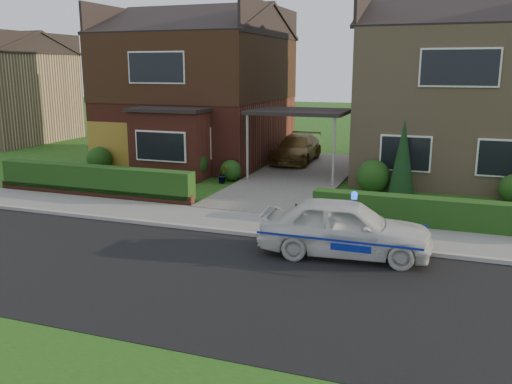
% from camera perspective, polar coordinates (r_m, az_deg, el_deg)
% --- Properties ---
extents(ground, '(120.00, 120.00, 0.00)m').
position_cam_1_polar(ground, '(12.25, -9.50, -8.28)').
color(ground, '#174813').
rests_on(ground, ground).
extents(road, '(60.00, 6.00, 0.02)m').
position_cam_1_polar(road, '(12.25, -9.50, -8.28)').
color(road, black).
rests_on(road, ground).
extents(kerb, '(60.00, 0.16, 0.12)m').
position_cam_1_polar(kerb, '(14.81, -3.75, -4.11)').
color(kerb, '#9E9993').
rests_on(kerb, ground).
extents(sidewalk, '(60.00, 2.00, 0.10)m').
position_cam_1_polar(sidewalk, '(15.74, -2.22, -3.10)').
color(sidewalk, slate).
rests_on(sidewalk, ground).
extents(driveway, '(3.80, 12.00, 0.12)m').
position_cam_1_polar(driveway, '(22.10, 4.51, 1.60)').
color(driveway, '#666059').
rests_on(driveway, ground).
extents(house_left, '(7.50, 9.53, 7.25)m').
position_cam_1_polar(house_left, '(26.44, -6.02, 11.63)').
color(house_left, maroon).
rests_on(house_left, ground).
extents(house_right, '(7.50, 8.06, 7.25)m').
position_cam_1_polar(house_right, '(23.91, 20.43, 10.41)').
color(house_right, '#987D5D').
rests_on(house_right, ground).
extents(carport_link, '(3.80, 3.00, 2.77)m').
position_cam_1_polar(carport_link, '(21.69, 4.60, 8.32)').
color(carport_link, black).
rests_on(carport_link, ground).
extents(garage_door, '(2.20, 0.10, 2.10)m').
position_cam_1_polar(garage_door, '(24.51, -15.12, 4.67)').
color(garage_door, olive).
rests_on(garage_door, ground).
extents(dwarf_wall, '(7.70, 0.25, 0.36)m').
position_cam_1_polar(dwarf_wall, '(19.53, -16.83, -0.08)').
color(dwarf_wall, maroon).
rests_on(dwarf_wall, ground).
extents(hedge_left, '(7.50, 0.55, 0.90)m').
position_cam_1_polar(hedge_left, '(19.69, -16.54, -0.49)').
color(hedge_left, '#183611').
rests_on(hedge_left, ground).
extents(hedge_right, '(7.50, 0.55, 0.80)m').
position_cam_1_polar(hedge_right, '(15.88, 19.44, -3.89)').
color(hedge_right, '#183611').
rests_on(hedge_right, ground).
extents(shrub_left_far, '(1.08, 1.08, 1.08)m').
position_cam_1_polar(shrub_left_far, '(24.36, -16.16, 3.34)').
color(shrub_left_far, '#183611').
rests_on(shrub_left_far, ground).
extents(shrub_left_mid, '(1.32, 1.32, 1.32)m').
position_cam_1_polar(shrub_left_mid, '(21.84, -6.85, 3.02)').
color(shrub_left_mid, '#183611').
rests_on(shrub_left_mid, ground).
extents(shrub_left_near, '(0.84, 0.84, 0.84)m').
position_cam_1_polar(shrub_left_near, '(21.49, -2.66, 2.28)').
color(shrub_left_near, '#183611').
rests_on(shrub_left_near, ground).
extents(shrub_right_near, '(1.20, 1.20, 1.20)m').
position_cam_1_polar(shrub_right_near, '(19.83, 12.24, 1.62)').
color(shrub_right_near, '#183611').
rests_on(shrub_right_near, ground).
extents(conifer_a, '(0.90, 0.90, 2.60)m').
position_cam_1_polar(conifer_a, '(19.41, 15.18, 3.32)').
color(conifer_a, black).
rests_on(conifer_a, ground).
extents(neighbour_left, '(6.50, 7.00, 5.20)m').
position_cam_1_polar(neighbour_left, '(36.54, -25.21, 8.94)').
color(neighbour_left, '#987D5D').
rests_on(neighbour_left, ground).
extents(police_car, '(3.73, 4.18, 1.55)m').
position_cam_1_polar(police_car, '(13.04, 9.33, -3.75)').
color(police_car, silver).
rests_on(police_car, ground).
extents(driveway_car, '(1.82, 4.25, 1.22)m').
position_cam_1_polar(driveway_car, '(25.30, 4.30, 4.60)').
color(driveway_car, brown).
rests_on(driveway_car, driveway).
extents(potted_plant_a, '(0.48, 0.35, 0.84)m').
position_cam_1_polar(potted_plant_a, '(22.76, -12.45, 2.60)').
color(potted_plant_a, gray).
rests_on(potted_plant_a, ground).
extents(potted_plant_b, '(0.49, 0.47, 0.70)m').
position_cam_1_polar(potted_plant_b, '(21.00, -3.53, 1.83)').
color(potted_plant_b, gray).
rests_on(potted_plant_b, ground).
extents(potted_plant_c, '(0.56, 0.56, 0.72)m').
position_cam_1_polar(potted_plant_c, '(18.35, -7.24, 0.14)').
color(potted_plant_c, gray).
rests_on(potted_plant_c, ground).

